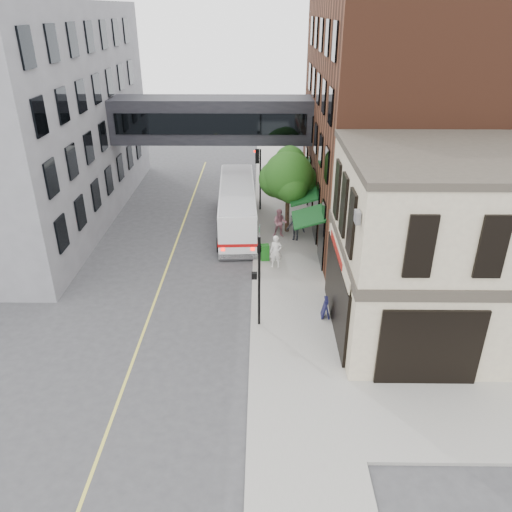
{
  "coord_description": "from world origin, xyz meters",
  "views": [
    {
      "loc": [
        0.47,
        -17.7,
        13.58
      ],
      "look_at": [
        0.25,
        2.72,
        3.38
      ],
      "focal_mm": 35.0,
      "sensor_mm": 36.0,
      "label": 1
    }
  ],
  "objects_px": {
    "bus": "(237,205)",
    "pedestrian_c": "(296,227)",
    "pedestrian_a": "(276,252)",
    "pedestrian_b": "(280,223)",
    "sandwich_board": "(326,308)",
    "newspaper_box": "(265,252)"
  },
  "relations": [
    {
      "from": "pedestrian_a",
      "to": "bus",
      "type": "bearing_deg",
      "value": 116.57
    },
    {
      "from": "pedestrian_c",
      "to": "newspaper_box",
      "type": "bearing_deg",
      "value": -109.83
    },
    {
      "from": "bus",
      "to": "sandwich_board",
      "type": "relative_size",
      "value": 10.64
    },
    {
      "from": "sandwich_board",
      "to": "pedestrian_a",
      "type": "bearing_deg",
      "value": 115.53
    },
    {
      "from": "newspaper_box",
      "to": "sandwich_board",
      "type": "distance_m",
      "value": 6.72
    },
    {
      "from": "bus",
      "to": "pedestrian_b",
      "type": "bearing_deg",
      "value": -33.67
    },
    {
      "from": "bus",
      "to": "pedestrian_b",
      "type": "distance_m",
      "value": 3.44
    },
    {
      "from": "bus",
      "to": "newspaper_box",
      "type": "xyz_separation_m",
      "value": [
        1.86,
        -5.28,
        -0.97
      ]
    },
    {
      "from": "pedestrian_a",
      "to": "pedestrian_b",
      "type": "relative_size",
      "value": 1.02
    },
    {
      "from": "pedestrian_b",
      "to": "pedestrian_c",
      "type": "bearing_deg",
      "value": -22.47
    },
    {
      "from": "pedestrian_a",
      "to": "pedestrian_c",
      "type": "height_order",
      "value": "pedestrian_a"
    },
    {
      "from": "pedestrian_b",
      "to": "newspaper_box",
      "type": "height_order",
      "value": "pedestrian_b"
    },
    {
      "from": "sandwich_board",
      "to": "bus",
      "type": "bearing_deg",
      "value": 114.55
    },
    {
      "from": "pedestrian_a",
      "to": "newspaper_box",
      "type": "xyz_separation_m",
      "value": [
        -0.62,
        0.88,
        -0.48
      ]
    },
    {
      "from": "sandwich_board",
      "to": "pedestrian_b",
      "type": "bearing_deg",
      "value": 103.28
    },
    {
      "from": "bus",
      "to": "pedestrian_c",
      "type": "distance_m",
      "value": 4.57
    },
    {
      "from": "sandwich_board",
      "to": "pedestrian_c",
      "type": "bearing_deg",
      "value": 97.7
    },
    {
      "from": "bus",
      "to": "pedestrian_a",
      "type": "height_order",
      "value": "bus"
    },
    {
      "from": "pedestrian_c",
      "to": "sandwich_board",
      "type": "bearing_deg",
      "value": -69.27
    },
    {
      "from": "newspaper_box",
      "to": "pedestrian_c",
      "type": "bearing_deg",
      "value": 48.25
    },
    {
      "from": "bus",
      "to": "pedestrian_c",
      "type": "xyz_separation_m",
      "value": [
        3.83,
        -2.43,
        -0.52
      ]
    },
    {
      "from": "pedestrian_b",
      "to": "sandwich_board",
      "type": "distance_m",
      "value": 9.66
    }
  ]
}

